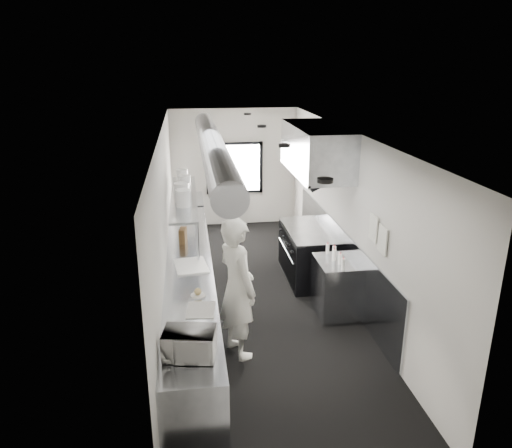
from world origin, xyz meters
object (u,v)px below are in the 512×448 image
object	(u,v)px
prep_counter	(190,291)
squeeze_bottle_b	(340,259)
microwave	(189,344)
knife_block	(183,235)
range	(309,253)
bottle_station	(337,287)
squeeze_bottle_e	(328,249)
squeeze_bottle_d	(334,252)
pass_shelf	(184,198)
plate_stack_b	(182,192)
exhaust_hood	(316,150)
small_plate	(198,295)
cutting_board	(191,266)
plate_stack_d	(182,178)
plate_stack_c	(185,184)
line_cook	(237,288)
far_work_table	(188,218)
plate_stack_a	(183,198)
deli_tub_a	(175,337)
squeeze_bottle_a	(343,264)
deli_tub_b	(181,330)

from	to	relation	value
prep_counter	squeeze_bottle_b	distance (m)	2.37
microwave	knife_block	bearing A→B (deg)	101.10
range	bottle_station	size ratio (longest dim) A/B	1.78
squeeze_bottle_e	squeeze_bottle_d	bearing A→B (deg)	-71.37
pass_shelf	plate_stack_b	distance (m)	0.41
prep_counter	plate_stack_b	size ratio (longest dim) A/B	18.36
exhaust_hood	small_plate	distance (m)	3.46
cutting_board	squeeze_bottle_b	xyz separation A→B (m)	(2.26, -0.23, 0.07)
plate_stack_d	plate_stack_c	bearing A→B (deg)	-84.48
prep_counter	plate_stack_b	bearing A→B (deg)	93.60
bottle_station	line_cook	world-z (taller)	line_cook
plate_stack_c	far_work_table	bearing A→B (deg)	89.27
pass_shelf	knife_block	size ratio (longest dim) A/B	12.05
plate_stack_a	knife_block	bearing A→B (deg)	109.26
plate_stack_a	plate_stack_c	distance (m)	0.90
pass_shelf	plate_stack_c	size ratio (longest dim) A/B	9.59
small_plate	squeeze_bottle_b	world-z (taller)	squeeze_bottle_b
pass_shelf	squeeze_bottle_b	distance (m)	3.00
deli_tub_a	squeeze_bottle_d	distance (m)	3.22
plate_stack_d	squeeze_bottle_a	distance (m)	3.67
exhaust_hood	squeeze_bottle_b	distance (m)	2.07
range	knife_block	bearing A→B (deg)	-174.02
pass_shelf	exhaust_hood	bearing A→B (deg)	-7.47
pass_shelf	plate_stack_a	xyz separation A→B (m)	(-0.01, -0.64, 0.18)
prep_counter	deli_tub_b	distance (m)	2.05
far_work_table	squeeze_bottle_a	xyz separation A→B (m)	(2.27, -4.23, 0.54)
range	squeeze_bottle_b	world-z (taller)	squeeze_bottle_b
plate_stack_a	line_cook	bearing A→B (deg)	-70.70
plate_stack_b	plate_stack_c	world-z (taller)	plate_stack_b
pass_shelf	squeeze_bottle_a	xyz separation A→B (m)	(2.31, -2.03, -0.55)
prep_counter	far_work_table	world-z (taller)	same
far_work_table	squeeze_bottle_b	world-z (taller)	squeeze_bottle_b
microwave	small_plate	bearing A→B (deg)	94.77
knife_block	plate_stack_d	size ratio (longest dim) A/B	0.75
prep_counter	deli_tub_a	distance (m)	2.20
deli_tub_b	plate_stack_a	distance (m)	2.95
plate_stack_b	plate_stack_c	size ratio (longest dim) A/B	1.05
prep_counter	knife_block	world-z (taller)	knife_block
range	small_plate	world-z (taller)	range
plate_stack_b	plate_stack_c	xyz separation A→B (m)	(0.05, 0.62, -0.01)
squeeze_bottle_b	line_cook	bearing A→B (deg)	-155.33
cutting_board	knife_block	xyz separation A→B (m)	(-0.12, 1.05, 0.11)
exhaust_hood	deli_tub_b	world-z (taller)	exhaust_hood
deli_tub_b	squeeze_bottle_e	world-z (taller)	squeeze_bottle_e
range	squeeze_bottle_d	xyz separation A→B (m)	(0.08, -1.25, 0.52)
prep_counter	pass_shelf	world-z (taller)	pass_shelf
range	pass_shelf	bearing A→B (deg)	172.33
squeeze_bottle_b	small_plate	bearing A→B (deg)	-160.81
prep_counter	range	world-z (taller)	range
range	far_work_table	size ratio (longest dim) A/B	1.33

